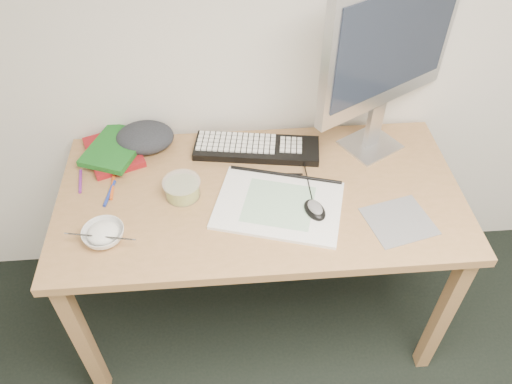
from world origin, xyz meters
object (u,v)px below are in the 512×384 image
(keyboard, at_px, (257,148))
(desk, at_px, (260,209))
(sketchpad, at_px, (279,205))
(monitor, at_px, (390,48))
(rice_bowl, at_px, (104,235))

(keyboard, bearing_deg, desk, -82.41)
(sketchpad, distance_m, keyboard, 0.30)
(monitor, xyz_separation_m, rice_bowl, (-0.95, -0.39, -0.39))
(sketchpad, xyz_separation_m, keyboard, (-0.05, 0.29, 0.01))
(sketchpad, distance_m, monitor, 0.63)
(rice_bowl, bearing_deg, desk, 18.39)
(keyboard, height_order, rice_bowl, rice_bowl)
(sketchpad, distance_m, rice_bowl, 0.57)
(desk, height_order, rice_bowl, rice_bowl)
(desk, relative_size, sketchpad, 3.37)
(keyboard, bearing_deg, monitor, 8.63)
(sketchpad, relative_size, rice_bowl, 3.14)
(desk, xyz_separation_m, sketchpad, (0.06, -0.07, 0.09))
(keyboard, xyz_separation_m, monitor, (0.44, -0.00, 0.40))
(keyboard, bearing_deg, sketchpad, -71.33)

